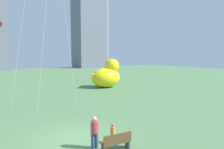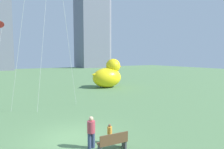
{
  "view_description": "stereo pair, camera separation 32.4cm",
  "coord_description": "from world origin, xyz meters",
  "px_view_note": "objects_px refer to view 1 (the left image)",
  "views": [
    {
      "loc": [
        -3.62,
        -9.95,
        4.5
      ],
      "look_at": [
        6.34,
        6.14,
        2.77
      ],
      "focal_mm": 31.22,
      "sensor_mm": 36.0,
      "label": 1
    },
    {
      "loc": [
        -3.34,
        -10.12,
        4.5
      ],
      "look_at": [
        6.34,
        6.14,
        2.77
      ],
      "focal_mm": 31.22,
      "sensor_mm": 36.0,
      "label": 2
    }
  ],
  "objects_px": {
    "person_adult": "(95,131)",
    "person_child": "(113,133)",
    "park_bench": "(117,142)",
    "giant_inflatable_duck": "(107,75)"
  },
  "relations": [
    {
      "from": "person_adult",
      "to": "person_child",
      "type": "height_order",
      "value": "person_adult"
    },
    {
      "from": "park_bench",
      "to": "giant_inflatable_duck",
      "type": "relative_size",
      "value": 0.29
    },
    {
      "from": "person_child",
      "to": "giant_inflatable_duck",
      "type": "bearing_deg",
      "value": 60.63
    },
    {
      "from": "person_adult",
      "to": "person_child",
      "type": "distance_m",
      "value": 1.11
    },
    {
      "from": "park_bench",
      "to": "person_adult",
      "type": "relative_size",
      "value": 0.93
    },
    {
      "from": "person_child",
      "to": "park_bench",
      "type": "bearing_deg",
      "value": -109.64
    },
    {
      "from": "giant_inflatable_duck",
      "to": "park_bench",
      "type": "bearing_deg",
      "value": -118.93
    },
    {
      "from": "park_bench",
      "to": "giant_inflatable_duck",
      "type": "bearing_deg",
      "value": 61.07
    },
    {
      "from": "person_adult",
      "to": "giant_inflatable_duck",
      "type": "xyz_separation_m",
      "value": [
        10.24,
        16.33,
        0.91
      ]
    },
    {
      "from": "park_bench",
      "to": "person_child",
      "type": "relative_size",
      "value": 1.47
    }
  ]
}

